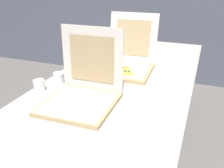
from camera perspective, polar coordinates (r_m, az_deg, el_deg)
table at (r=1.54m, az=1.42°, el=-1.35°), size 0.86×2.14×0.75m
pizza_box_front at (r=1.28m, az=-6.74°, el=-2.08°), size 0.35×0.36×0.36m
pizza_box_middle at (r=1.70m, az=3.28°, el=4.74°), size 0.36×0.44×0.36m
cup_white_far at (r=1.92m, az=-1.56°, el=6.44°), size 0.06×0.06×0.06m
cup_white_near_left at (r=1.46m, az=-16.09°, el=-0.33°), size 0.06×0.06×0.06m
cup_white_near_center at (r=1.54m, az=-11.92°, el=1.35°), size 0.06×0.06×0.06m
cup_white_mid at (r=1.68m, az=-7.09°, el=3.66°), size 0.06×0.06×0.06m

